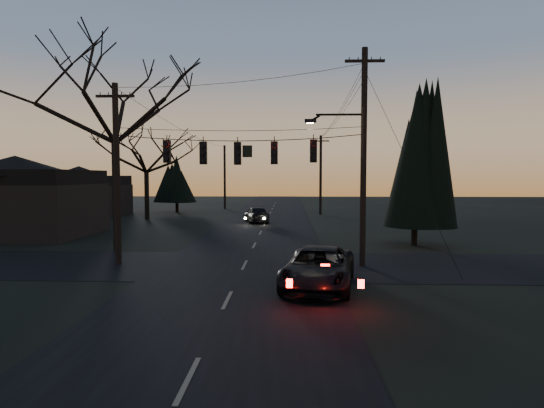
{
  "coord_description": "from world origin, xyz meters",
  "views": [
    {
      "loc": [
        2.07,
        -11.05,
        4.22
      ],
      "look_at": [
        1.32,
        9.21,
        2.94
      ],
      "focal_mm": 30.0,
      "sensor_mm": 36.0,
      "label": 1
    }
  ],
  "objects_px": {
    "evergreen_right": "(416,163)",
    "utility_pole_far_r": "(320,214)",
    "utility_pole_right": "(362,266)",
    "suv_near": "(319,268)",
    "utility_pole_left": "(119,264)",
    "bare_tree_left": "(114,99)",
    "sedan_oncoming_a": "(257,214)",
    "utility_pole_far_l": "(225,209)"
  },
  "relations": [
    {
      "from": "utility_pole_left",
      "to": "bare_tree_left",
      "type": "relative_size",
      "value": 0.71
    },
    {
      "from": "evergreen_right",
      "to": "sedan_oncoming_a",
      "type": "relative_size",
      "value": 2.01
    },
    {
      "from": "utility_pole_far_r",
      "to": "utility_pole_far_l",
      "type": "height_order",
      "value": "utility_pole_far_r"
    },
    {
      "from": "utility_pole_right",
      "to": "bare_tree_left",
      "type": "relative_size",
      "value": 0.83
    },
    {
      "from": "evergreen_right",
      "to": "utility_pole_right",
      "type": "bearing_deg",
      "value": -122.59
    },
    {
      "from": "utility_pole_left",
      "to": "utility_pole_far_l",
      "type": "relative_size",
      "value": 1.06
    },
    {
      "from": "evergreen_right",
      "to": "sedan_oncoming_a",
      "type": "distance_m",
      "value": 17.06
    },
    {
      "from": "utility_pole_far_l",
      "to": "sedan_oncoming_a",
      "type": "distance_m",
      "value": 17.49
    },
    {
      "from": "bare_tree_left",
      "to": "sedan_oncoming_a",
      "type": "xyz_separation_m",
      "value": [
        6.77,
        15.33,
        -7.67
      ]
    },
    {
      "from": "utility_pole_left",
      "to": "evergreen_right",
      "type": "xyz_separation_m",
      "value": [
        15.68,
        6.54,
        4.98
      ]
    },
    {
      "from": "utility_pole_far_l",
      "to": "bare_tree_left",
      "type": "xyz_separation_m",
      "value": [
        -1.57,
        -32.02,
        8.42
      ]
    },
    {
      "from": "utility_pole_far_r",
      "to": "evergreen_right",
      "type": "relative_size",
      "value": 0.97
    },
    {
      "from": "utility_pole_far_l",
      "to": "sedan_oncoming_a",
      "type": "relative_size",
      "value": 1.83
    },
    {
      "from": "utility_pole_right",
      "to": "suv_near",
      "type": "bearing_deg",
      "value": -118.87
    },
    {
      "from": "utility_pole_right",
      "to": "utility_pole_far_r",
      "type": "distance_m",
      "value": 28.0
    },
    {
      "from": "utility_pole_far_r",
      "to": "bare_tree_left",
      "type": "relative_size",
      "value": 0.71
    },
    {
      "from": "utility_pole_far_r",
      "to": "utility_pole_far_l",
      "type": "relative_size",
      "value": 1.06
    },
    {
      "from": "utility_pole_far_r",
      "to": "sedan_oncoming_a",
      "type": "relative_size",
      "value": 1.94
    },
    {
      "from": "bare_tree_left",
      "to": "suv_near",
      "type": "height_order",
      "value": "bare_tree_left"
    },
    {
      "from": "utility_pole_right",
      "to": "sedan_oncoming_a",
      "type": "xyz_separation_m",
      "value": [
        -6.3,
        19.31,
        0.74
      ]
    },
    {
      "from": "bare_tree_left",
      "to": "utility_pole_far_r",
      "type": "bearing_deg",
      "value": 61.45
    },
    {
      "from": "sedan_oncoming_a",
      "to": "utility_pole_right",
      "type": "bearing_deg",
      "value": 94.31
    },
    {
      "from": "utility_pole_right",
      "to": "evergreen_right",
      "type": "relative_size",
      "value": 1.14
    },
    {
      "from": "utility_pole_left",
      "to": "evergreen_right",
      "type": "bearing_deg",
      "value": 22.64
    },
    {
      "from": "utility_pole_left",
      "to": "bare_tree_left",
      "type": "xyz_separation_m",
      "value": [
        -1.57,
        3.98,
        8.42
      ]
    },
    {
      "from": "evergreen_right",
      "to": "utility_pole_far_r",
      "type": "bearing_deg",
      "value": 101.02
    },
    {
      "from": "utility_pole_left",
      "to": "suv_near",
      "type": "xyz_separation_m",
      "value": [
        9.2,
        -4.17,
        0.75
      ]
    },
    {
      "from": "utility_pole_far_l",
      "to": "utility_pole_right",
      "type": "bearing_deg",
      "value": -72.28
    },
    {
      "from": "bare_tree_left",
      "to": "utility_pole_left",
      "type": "bearing_deg",
      "value": -68.55
    },
    {
      "from": "utility_pole_right",
      "to": "utility_pole_far_l",
      "type": "xyz_separation_m",
      "value": [
        -11.5,
        36.0,
        0.0
      ]
    },
    {
      "from": "utility_pole_far_r",
      "to": "sedan_oncoming_a",
      "type": "distance_m",
      "value": 10.76
    },
    {
      "from": "utility_pole_far_r",
      "to": "suv_near",
      "type": "distance_m",
      "value": 32.26
    },
    {
      "from": "suv_near",
      "to": "sedan_oncoming_a",
      "type": "height_order",
      "value": "suv_near"
    },
    {
      "from": "utility_pole_right",
      "to": "evergreen_right",
      "type": "height_order",
      "value": "evergreen_right"
    },
    {
      "from": "utility_pole_far_l",
      "to": "suv_near",
      "type": "height_order",
      "value": "utility_pole_far_l"
    },
    {
      "from": "bare_tree_left",
      "to": "sedan_oncoming_a",
      "type": "height_order",
      "value": "bare_tree_left"
    },
    {
      "from": "utility_pole_right",
      "to": "suv_near",
      "type": "height_order",
      "value": "utility_pole_right"
    },
    {
      "from": "bare_tree_left",
      "to": "sedan_oncoming_a",
      "type": "distance_m",
      "value": 18.43
    },
    {
      "from": "utility_pole_right",
      "to": "utility_pole_left",
      "type": "bearing_deg",
      "value": 180.0
    },
    {
      "from": "utility_pole_far_l",
      "to": "sedan_oncoming_a",
      "type": "xyz_separation_m",
      "value": [
        5.2,
        -16.69,
        0.74
      ]
    },
    {
      "from": "utility_pole_left",
      "to": "utility_pole_right",
      "type": "bearing_deg",
      "value": 0.0
    },
    {
      "from": "utility_pole_far_r",
      "to": "evergreen_right",
      "type": "height_order",
      "value": "evergreen_right"
    }
  ]
}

